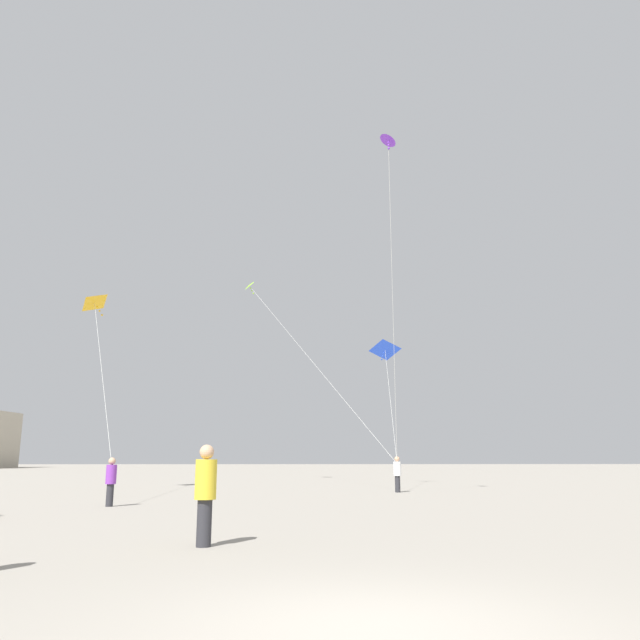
{
  "coord_description": "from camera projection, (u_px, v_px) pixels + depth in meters",
  "views": [
    {
      "loc": [
        -0.7,
        -6.48,
        1.59
      ],
      "look_at": [
        0.0,
        16.46,
        6.62
      ],
      "focal_mm": 35.29,
      "sensor_mm": 36.0,
      "label": 1
    }
  ],
  "objects": [
    {
      "name": "ground_plane",
      "position": [
        373.0,
        627.0,
        6.01
      ],
      "size": [
        300.0,
        300.0,
        0.0
      ],
      "primitive_type": "plane",
      "color": "#9E9689"
    },
    {
      "name": "person_in_white",
      "position": [
        397.0,
        473.0,
        29.33
      ],
      "size": [
        0.36,
        0.36,
        1.64
      ],
      "rotation": [
        0.0,
        0.0,
        1.49
      ],
      "color": "#2D2D33",
      "rests_on": "ground_plane"
    },
    {
      "name": "person_in_purple",
      "position": [
        111.0,
        479.0,
        20.93
      ],
      "size": [
        0.35,
        0.35,
        1.59
      ],
      "rotation": [
        0.0,
        0.0,
        1.41
      ],
      "color": "#2D2D33",
      "rests_on": "ground_plane"
    },
    {
      "name": "person_in_yellow",
      "position": [
        205.0,
        490.0,
        11.6
      ],
      "size": [
        0.4,
        0.4,
        1.82
      ],
      "rotation": [
        0.0,
        0.0,
        2.74
      ],
      "color": "#2D2D33",
      "rests_on": "ground_plane"
    },
    {
      "name": "kite_lime_delta",
      "position": [
        254.0,
        291.0,
        43.81
      ],
      "size": [
        8.73,
        13.67,
        12.5
      ],
      "color": "#8CD12D"
    },
    {
      "name": "kite_violet_diamond",
      "position": [
        389.0,
        150.0,
        27.47
      ],
      "size": [
        1.22,
        5.53,
        14.1
      ],
      "color": "purple"
    },
    {
      "name": "kite_cobalt_delta",
      "position": [
        385.0,
        351.0,
        38.48
      ],
      "size": [
        1.6,
        8.5,
        7.21
      ],
      "color": "blue"
    },
    {
      "name": "kite_amber_delta",
      "position": [
        95.0,
        304.0,
        32.21
      ],
      "size": [
        4.9,
        10.87,
        8.45
      ],
      "color": "yellow"
    }
  ]
}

